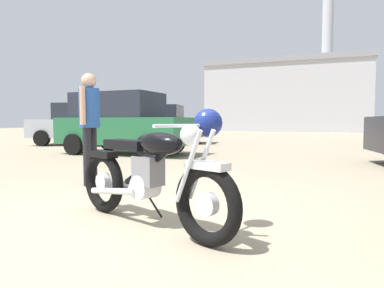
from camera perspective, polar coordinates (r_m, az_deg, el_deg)
The scene contains 7 objects.
ground_plane at distance 3.38m, azimuth -10.35°, elevation -12.60°, with size 80.00×80.00×0.00m, color gray.
vintage_motorcycle at distance 3.08m, azimuth -6.57°, elevation -4.80°, with size 1.93×0.98×1.07m.
bystander at distance 5.30m, azimuth -16.77°, elevation 4.36°, with size 0.30×0.46×1.66m.
dark_sedan_left at distance 14.35m, azimuth -17.46°, elevation 3.15°, with size 4.41×2.41×1.67m.
blue_hatchback_right at distance 10.18m, azimuth -11.44°, elevation 3.52°, with size 4.02×2.06×1.78m.
silver_sedan_mid at distance 15.17m, azimuth -5.66°, elevation 3.33°, with size 4.40×2.37×1.67m.
industrial_building at distance 38.63m, azimuth 15.88°, elevation 7.48°, with size 15.97×13.09×15.68m.
Camera 1 is at (1.57, -2.84, 0.95)m, focal length 31.90 mm.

